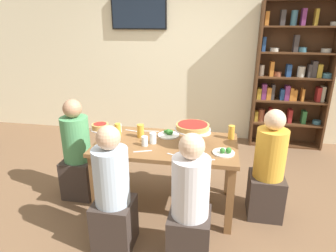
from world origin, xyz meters
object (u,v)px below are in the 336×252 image
television (139,13)px  diner_head_east (268,173)px  diner_head_west (78,156)px  water_glass_clear_spare (118,128)px  salad_plate_spare (224,152)px  cutlery_spare_fork (175,156)px  cutlery_knife_near (205,160)px  cutlery_fork_far (133,131)px  bookshelf (292,77)px  diner_near_left (113,198)px  salad_plate_far_diner (169,134)px  cutlery_fork_near (143,151)px  beer_glass_amber_tall (141,131)px  salad_plate_near_diner (200,132)px  water_glass_clear_far (145,141)px  beer_glass_amber_short (118,130)px  water_glass_clear_near (153,138)px  dining_table (166,152)px  deep_dish_pizza_stand (193,128)px  beer_glass_amber_spare (231,132)px  diner_near_right (190,210)px  cutlery_knife_far (151,131)px  personal_pizza_stand (101,130)px

television → diner_head_east: television is taller
diner_head_west → water_glass_clear_spare: 0.55m
salad_plate_spare → cutlery_spare_fork: 0.47m
cutlery_knife_near → cutlery_fork_far: size_ratio=1.00×
bookshelf → water_glass_clear_spare: bearing=-140.5°
diner_near_left → cutlery_knife_near: (0.76, 0.37, 0.25)m
salad_plate_far_diner → cutlery_fork_far: size_ratio=1.32×
diner_near_left → cutlery_fork_near: (0.15, 0.44, 0.25)m
beer_glass_amber_tall → cutlery_fork_far: size_ratio=0.80×
diner_head_east → salad_plate_near_diner: size_ratio=4.99×
television → cutlery_fork_far: 2.28m
salad_plate_far_diner → water_glass_clear_far: (-0.19, -0.31, 0.03)m
diner_head_east → beer_glass_amber_short: bearing=-3.4°
bookshelf → diner_head_east: size_ratio=1.92×
diner_head_east → water_glass_clear_spare: diner_head_east is taller
television → cutlery_spare_fork: (0.98, -2.39, -1.30)m
diner_head_west → beer_glass_amber_short: diner_head_west is taller
water_glass_clear_near → water_glass_clear_spare: (-0.46, 0.25, -0.01)m
dining_table → bookshelf: bearing=51.9°
water_glass_clear_spare → cutlery_fork_near: water_glass_clear_spare is taller
bookshelf → salad_plate_near_diner: bookshelf is taller
diner_near_left → deep_dish_pizza_stand: 1.01m
beer_glass_amber_spare → water_glass_clear_near: beer_glass_amber_spare is taller
beer_glass_amber_tall → diner_head_west: bearing=-173.0°
television → water_glass_clear_far: size_ratio=9.10×
cutlery_fork_far → television: bearing=-67.1°
beer_glass_amber_spare → cutlery_knife_near: beer_glass_amber_spare is taller
salad_plate_spare → beer_glass_amber_short: beer_glass_amber_short is taller
cutlery_knife_near → cutlery_spare_fork: (-0.28, 0.04, 0.00)m
diner_near_right → water_glass_clear_spare: bearing=44.1°
deep_dish_pizza_stand → diner_near_right: bearing=-84.9°
water_glass_clear_spare → cutlery_knife_far: (0.36, 0.08, -0.04)m
salad_plate_far_diner → beer_glass_amber_spare: beer_glass_amber_spare is taller
beer_glass_amber_tall → beer_glass_amber_spare: beer_glass_amber_spare is taller
diner_head_west → cutlery_fork_far: size_ratio=6.39×
television → cutlery_fork_near: television is taller
diner_head_east → water_glass_clear_near: 1.21m
television → beer_glass_amber_short: (0.29, -2.00, -1.23)m
deep_dish_pizza_stand → cutlery_knife_far: deep_dish_pizza_stand is taller
diner_head_east → bookshelf: bearing=-105.1°
salad_plate_near_diner → beer_glass_amber_short: size_ratio=1.67×
personal_pizza_stand → cutlery_spare_fork: personal_pizza_stand is taller
water_glass_clear_far → diner_near_right: bearing=-49.7°
salad_plate_spare → water_glass_clear_far: (-0.79, 0.05, 0.03)m
diner_head_west → beer_glass_amber_spare: bearing=7.5°
personal_pizza_stand → cutlery_knife_far: size_ratio=1.36×
diner_head_west → bookshelf: bearing=37.5°
salad_plate_far_diner → cutlery_spare_fork: bearing=-72.7°
salad_plate_spare → cutlery_knife_near: salad_plate_spare is taller
personal_pizza_stand → salad_plate_far_diner: bearing=34.4°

